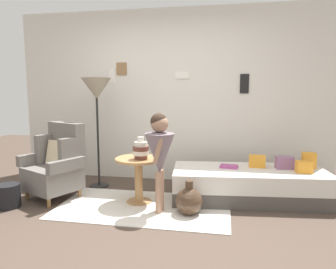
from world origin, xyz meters
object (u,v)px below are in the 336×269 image
armchair (57,164)px  side_table (139,171)px  person_child (160,150)px  daybed (249,185)px  demijohn_near (189,201)px  vase_striped (141,150)px  book_on_daybed (229,166)px  magazine_basket (8,196)px  floor_lamp (97,93)px

armchair → side_table: size_ratio=1.70×
side_table → person_child: (0.32, -0.26, 0.32)m
daybed → side_table: bearing=-165.3°
demijohn_near → side_table: bearing=158.1°
armchair → person_child: (1.43, -0.27, 0.29)m
armchair → person_child: person_child is taller
armchair → vase_striped: armchair is taller
side_table → book_on_daybed: 1.17m
daybed → vase_striped: vase_striped is taller
demijohn_near → magazine_basket: (-2.15, -0.17, -0.02)m
person_child → vase_striped: bearing=143.8°
daybed → side_table: 1.41m
side_table → person_child: size_ratio=0.50×
daybed → floor_lamp: size_ratio=1.26×
vase_striped → floor_lamp: size_ratio=0.17×
person_child → book_on_daybed: bearing=40.2°
side_table → vase_striped: (0.05, -0.06, 0.27)m
magazine_basket → floor_lamp: bearing=53.2°
person_child → book_on_daybed: 1.06m
daybed → side_table: side_table is taller
book_on_daybed → person_child: bearing=-139.8°
side_table → book_on_daybed: bearing=19.9°
armchair → demijohn_near: armchair is taller
daybed → demijohn_near: daybed is taller
vase_striped → book_on_daybed: bearing=23.4°
demijohn_near → magazine_basket: size_ratio=1.40×
armchair → vase_striped: size_ratio=3.59×
armchair → daybed: (2.45, 0.34, -0.24)m
floor_lamp → person_child: bearing=-36.7°
side_table → person_child: person_child is taller
person_child → demijohn_near: (0.34, -0.01, -0.57)m
armchair → side_table: (1.10, -0.01, -0.03)m
side_table → magazine_basket: size_ratio=2.04×
daybed → book_on_daybed: (-0.25, 0.04, 0.22)m
book_on_daybed → magazine_basket: (-2.59, -0.84, -0.28)m
daybed → person_child: (-1.03, -0.61, 0.53)m
vase_striped → floor_lamp: floor_lamp is taller
daybed → magazine_basket: 2.95m
vase_striped → floor_lamp: (-0.80, 0.60, 0.68)m
daybed → person_child: size_ratio=1.73×
book_on_daybed → daybed: bearing=-9.6°
floor_lamp → book_on_daybed: size_ratio=7.11×
daybed → person_child: 1.31m
person_child → magazine_basket: (-1.82, -0.18, -0.59)m
floor_lamp → book_on_daybed: floor_lamp is taller
floor_lamp → demijohn_near: floor_lamp is taller
demijohn_near → daybed: bearing=41.8°
side_table → floor_lamp: 1.33m
side_table → vase_striped: size_ratio=2.11×
floor_lamp → magazine_basket: floor_lamp is taller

